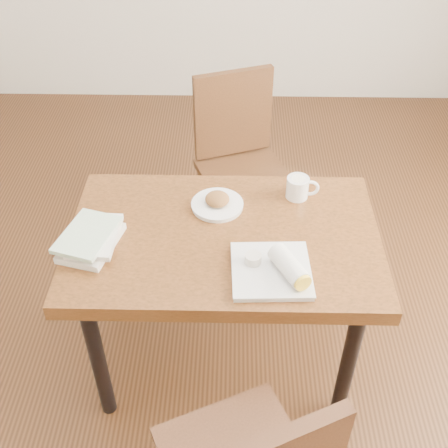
{
  "coord_description": "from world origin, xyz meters",
  "views": [
    {
      "loc": [
        0.03,
        -1.55,
        2.13
      ],
      "look_at": [
        0.0,
        0.0,
        0.8
      ],
      "focal_mm": 45.0,
      "sensor_mm": 36.0,
      "label": 1
    }
  ],
  "objects_px": {
    "table": "(224,252)",
    "chair_far": "(240,155)",
    "plate_burrito": "(276,269)",
    "plate_scone": "(217,203)",
    "coffee_mug": "(299,187)",
    "book_stack": "(91,238)"
  },
  "relations": [
    {
      "from": "plate_burrito",
      "to": "table",
      "type": "bearing_deg",
      "value": 131.67
    },
    {
      "from": "table",
      "to": "coffee_mug",
      "type": "bearing_deg",
      "value": 38.86
    },
    {
      "from": "plate_burrito",
      "to": "chair_far",
      "type": "bearing_deg",
      "value": 96.6
    },
    {
      "from": "coffee_mug",
      "to": "chair_far",
      "type": "bearing_deg",
      "value": 111.0
    },
    {
      "from": "plate_scone",
      "to": "plate_burrito",
      "type": "distance_m",
      "value": 0.42
    },
    {
      "from": "plate_scone",
      "to": "plate_burrito",
      "type": "bearing_deg",
      "value": -59.95
    },
    {
      "from": "plate_scone",
      "to": "plate_burrito",
      "type": "relative_size",
      "value": 0.73
    },
    {
      "from": "plate_scone",
      "to": "coffee_mug",
      "type": "distance_m",
      "value": 0.33
    },
    {
      "from": "chair_far",
      "to": "coffee_mug",
      "type": "relative_size",
      "value": 7.26
    },
    {
      "from": "plate_scone",
      "to": "book_stack",
      "type": "xyz_separation_m",
      "value": [
        -0.45,
        -0.23,
        0.01
      ]
    },
    {
      "from": "coffee_mug",
      "to": "table",
      "type": "bearing_deg",
      "value": -141.14
    },
    {
      "from": "coffee_mug",
      "to": "book_stack",
      "type": "distance_m",
      "value": 0.82
    },
    {
      "from": "plate_scone",
      "to": "coffee_mug",
      "type": "bearing_deg",
      "value": 12.82
    },
    {
      "from": "chair_far",
      "to": "plate_burrito",
      "type": "relative_size",
      "value": 3.42
    },
    {
      "from": "table",
      "to": "book_stack",
      "type": "distance_m",
      "value": 0.5
    },
    {
      "from": "chair_far",
      "to": "plate_burrito",
      "type": "bearing_deg",
      "value": -83.4
    },
    {
      "from": "table",
      "to": "plate_burrito",
      "type": "height_order",
      "value": "plate_burrito"
    },
    {
      "from": "plate_burrito",
      "to": "plate_scone",
      "type": "bearing_deg",
      "value": 120.05
    },
    {
      "from": "table",
      "to": "chair_far",
      "type": "xyz_separation_m",
      "value": [
        0.06,
        0.83,
        -0.11
      ]
    },
    {
      "from": "chair_far",
      "to": "table",
      "type": "bearing_deg",
      "value": -94.34
    },
    {
      "from": "chair_far",
      "to": "book_stack",
      "type": "relative_size",
      "value": 3.38
    },
    {
      "from": "chair_far",
      "to": "coffee_mug",
      "type": "distance_m",
      "value": 0.68
    }
  ]
}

